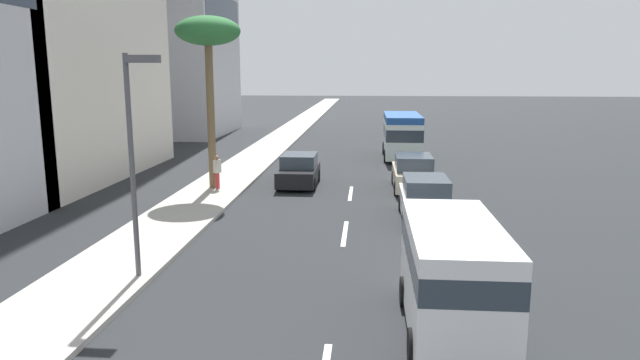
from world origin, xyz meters
TOP-DOWN VIEW (x-y plane):
  - ground_plane at (31.50, 0.00)m, footprint 198.00×198.00m
  - sidewalk_right at (31.50, 6.56)m, footprint 162.00×2.98m
  - lane_stripe_mid at (14.40, 0.00)m, footprint 3.20×0.16m
  - lane_stripe_far at (21.17, 0.00)m, footprint 3.20×0.16m
  - minibus_lead at (32.67, -3.01)m, footprint 6.32×2.42m
  - car_second at (22.94, 2.67)m, footprint 4.06×1.91m
  - car_third at (22.36, -2.98)m, footprint 4.44×1.92m
  - van_fourth at (6.75, -2.64)m, footprint 4.81×2.06m
  - car_fifth at (16.57, -3.01)m, footprint 4.32×1.86m
  - pedestrian_near_lamp at (21.01, 6.34)m, footprint 0.39×0.35m
  - palm_tree at (21.38, 6.66)m, footprint 3.00×3.00m
  - street_lamp at (9.27, 5.35)m, footprint 0.24×0.97m

SIDE VIEW (x-z plane):
  - ground_plane at x=31.50m, z-range 0.00..0.00m
  - lane_stripe_mid at x=14.40m, z-range 0.00..0.01m
  - lane_stripe_far at x=21.17m, z-range 0.00..0.01m
  - sidewalk_right at x=31.50m, z-range 0.00..0.15m
  - car_second at x=22.94m, z-range -0.04..1.53m
  - car_fifth at x=16.57m, z-range -0.05..1.65m
  - car_third at x=22.36m, z-range -0.05..1.66m
  - pedestrian_near_lamp at x=21.01m, z-range 0.23..1.84m
  - van_fourth at x=6.75m, z-range 0.18..2.65m
  - minibus_lead at x=32.67m, z-range 0.14..3.04m
  - street_lamp at x=9.27m, z-range 0.92..6.90m
  - palm_tree at x=21.38m, z-range 3.22..11.26m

